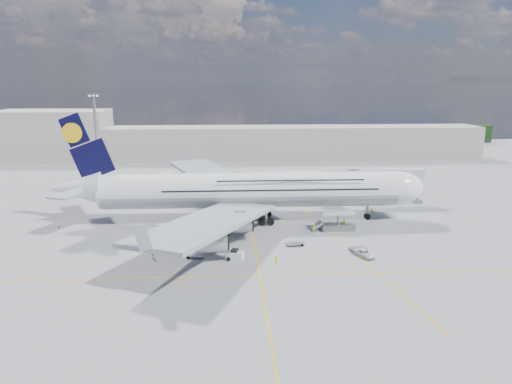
{
  "coord_description": "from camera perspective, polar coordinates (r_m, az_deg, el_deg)",
  "views": [
    {
      "loc": [
        -4.67,
        -91.4,
        29.34
      ],
      "look_at": [
        1.0,
        8.0,
        6.76
      ],
      "focal_mm": 35.0,
      "sensor_mm": 36.0,
      "label": 1
    }
  ],
  "objects": [
    {
      "name": "crew_wing",
      "position": [
        85.58,
        -11.69,
        -6.93
      ],
      "size": [
        0.6,
        1.07,
        1.72
      ],
      "primitive_type": "imported",
      "rotation": [
        0.0,
        0.0,
        1.75
      ],
      "color": "#CDFF1A",
      "rests_on": "ground"
    },
    {
      "name": "baggage_tug",
      "position": [
        83.45,
        -2.46,
        -7.22
      ],
      "size": [
        3.26,
        2.33,
        1.85
      ],
      "rotation": [
        0.0,
        0.0,
        -0.36
      ],
      "color": "white",
      "rests_on": "ground"
    },
    {
      "name": "crew_loader",
      "position": [
        97.52,
        6.56,
        -4.22
      ],
      "size": [
        1.15,
        1.04,
        1.93
      ],
      "primitive_type": "imported",
      "rotation": [
        0.0,
        0.0,
        -0.41
      ],
      "color": "#99EB18",
      "rests_on": "ground"
    },
    {
      "name": "dolly_nose_near",
      "position": [
        90.68,
        4.46,
        -5.9
      ],
      "size": [
        3.49,
        2.52,
        0.46
      ],
      "rotation": [
        0.0,
        0.0,
        0.3
      ],
      "color": "gray",
      "rests_on": "ground"
    },
    {
      "name": "dolly_back",
      "position": [
        88.28,
        -9.42,
        -6.55
      ],
      "size": [
        3.68,
        2.66,
        0.49
      ],
      "rotation": [
        0.0,
        0.0,
        0.3
      ],
      "color": "gray",
      "rests_on": "ground"
    },
    {
      "name": "jet_bridge",
      "position": [
        119.64,
        13.55,
        1.59
      ],
      "size": [
        18.8,
        12.1,
        8.5
      ],
      "color": "#B7B7BC",
      "rests_on": "ground"
    },
    {
      "name": "taxi_line_main",
      "position": [
        96.11,
        -0.32,
        -4.99
      ],
      "size": [
        0.25,
        220.0,
        0.01
      ],
      "primitive_type": "cube",
      "color": "#ECB30C",
      "rests_on": "ground"
    },
    {
      "name": "cone_tail",
      "position": [
        108.48,
        -21.59,
        -3.69
      ],
      "size": [
        0.44,
        0.44,
        0.56
      ],
      "color": "orange",
      "rests_on": "ground"
    },
    {
      "name": "terminal",
      "position": [
        187.91,
        -1.82,
        5.64
      ],
      "size": [
        180.0,
        16.0,
        12.0
      ],
      "primitive_type": "cube",
      "color": "#B2AD9E",
      "rests_on": "ground"
    },
    {
      "name": "cone_wing_right_inner",
      "position": [
        86.29,
        -2.62,
        -6.92
      ],
      "size": [
        0.43,
        0.43,
        0.55
      ],
      "color": "orange",
      "rests_on": "ground"
    },
    {
      "name": "dolly_row_b",
      "position": [
        85.21,
        -6.95,
        -7.21
      ],
      "size": [
        3.3,
        2.2,
        0.45
      ],
      "rotation": [
        0.0,
        0.0,
        -0.2
      ],
      "color": "gray",
      "rests_on": "ground"
    },
    {
      "name": "cargo_loader",
      "position": [
        100.71,
        9.21,
        -3.58
      ],
      "size": [
        8.53,
        3.2,
        3.67
      ],
      "color": "silver",
      "rests_on": "ground"
    },
    {
      "name": "cone_wing_right_outer",
      "position": [
        89.24,
        -13.17,
        -6.61
      ],
      "size": [
        0.38,
        0.38,
        0.48
      ],
      "color": "orange",
      "rests_on": "ground"
    },
    {
      "name": "catering_truck_outer",
      "position": [
        144.14,
        -9.68,
        1.52
      ],
      "size": [
        6.23,
        3.23,
        3.54
      ],
      "rotation": [
        0.0,
        0.0,
        0.2
      ],
      "color": "gray",
      "rests_on": "ground"
    },
    {
      "name": "cone_wing_left_outer",
      "position": [
        128.49,
        -7.5,
        -0.4
      ],
      "size": [
        0.46,
        0.46,
        0.59
      ],
      "color": "orange",
      "rests_on": "ground"
    },
    {
      "name": "light_mast",
      "position": [
        141.82,
        -17.75,
        5.64
      ],
      "size": [
        3.0,
        0.7,
        25.5
      ],
      "color": "gray",
      "rests_on": "ground"
    },
    {
      "name": "cone_nose",
      "position": [
        106.24,
        17.39,
        -3.72
      ],
      "size": [
        0.37,
        0.37,
        0.48
      ],
      "color": "orange",
      "rests_on": "ground"
    },
    {
      "name": "catering_truck_inner",
      "position": [
        120.41,
        -5.66,
        -0.41
      ],
      "size": [
        7.25,
        3.14,
        4.24
      ],
      "rotation": [
        0.0,
        0.0,
        -0.09
      ],
      "color": "gray",
      "rests_on": "ground"
    },
    {
      "name": "hangar",
      "position": [
        203.26,
        -22.13,
        6.1
      ],
      "size": [
        40.0,
        22.0,
        18.0
      ],
      "primitive_type": "cube",
      "color": "#B2AD9E",
      "rests_on": "ground"
    },
    {
      "name": "crew_nose",
      "position": [
        113.43,
        13.06,
        -2.13
      ],
      "size": [
        0.69,
        0.58,
        1.6
      ],
      "primitive_type": "imported",
      "rotation": [
        0.0,
        0.0,
        0.41
      ],
      "color": "#9CF619",
      "rests_on": "ground"
    },
    {
      "name": "dolly_row_c",
      "position": [
        88.97,
        -5.19,
        -5.85
      ],
      "size": [
        3.17,
        2.1,
        1.85
      ],
      "rotation": [
        0.0,
        0.0,
        -0.2
      ],
      "color": "gray",
      "rests_on": "ground"
    },
    {
      "name": "crew_tug",
      "position": [
        80.66,
        2.34,
        -7.91
      ],
      "size": [
        1.25,
        0.92,
        1.73
      ],
      "primitive_type": "imported",
      "rotation": [
        0.0,
        0.0,
        0.27
      ],
      "color": "#C8DA16",
      "rests_on": "ground"
    },
    {
      "name": "tree_line",
      "position": [
        237.03,
        7.67,
        6.53
      ],
      "size": [
        160.0,
        6.0,
        8.0
      ],
      "primitive_type": "cube",
      "color": "#193814",
      "rests_on": "ground"
    },
    {
      "name": "crew_van",
      "position": [
        101.84,
        10.0,
        -3.62
      ],
      "size": [
        0.72,
        0.99,
        1.86
      ],
      "primitive_type": "imported",
      "rotation": [
        0.0,
        0.0,
        1.72
      ],
      "color": "#EBFA1A",
      "rests_on": "ground"
    },
    {
      "name": "dolly_nose_far",
      "position": [
        89.74,
        11.57,
        -6.34
      ],
      "size": [
        3.24,
        2.03,
        0.45
      ],
      "rotation": [
        0.0,
        0.0,
        0.14
      ],
      "color": "gray",
      "rests_on": "ground"
    },
    {
      "name": "ground",
      "position": [
        96.11,
        -0.32,
        -4.99
      ],
      "size": [
        300.0,
        300.0,
        0.0
      ],
      "primitive_type": "plane",
      "color": "gray",
      "rests_on": "ground"
    },
    {
      "name": "dolly_row_a",
      "position": [
        98.39,
        -10.62,
        -4.13
      ],
      "size": [
        3.28,
        1.88,
        2.02
      ],
      "rotation": [
        0.0,
        0.0,
        -0.06
      ],
      "color": "gray",
      "rests_on": "ground"
    },
    {
      "name": "airliner",
      "position": [
        103.98,
        -0.47,
        0.3
      ],
      "size": [
        77.26,
        79.15,
        23.71
      ],
      "color": "white",
      "rests_on": "ground"
    },
    {
      "name": "taxi_line_cross",
      "position": [
        77.33,
        0.45,
        -9.51
      ],
      "size": [
        120.0,
        0.25,
        0.01
      ],
      "primitive_type": "cube",
      "color": "#ECB30C",
      "rests_on": "ground"
    },
    {
      "name": "taxi_line_diag",
      "position": [
        107.2,
        6.91,
        -3.2
      ],
      "size": [
        14.16,
        99.06,
        0.01
      ],
      "primitive_type": "cube",
      "rotation": [
        0.0,
        0.0,
        0.14
      ],
      "color": "#ECB30C",
      "rests_on": "ground"
    },
    {
      "name": "cone_wing_left_inner",
      "position": [
        123.69,
        -4.88,
        -0.85
      ],
      "size": [
        0.48,
        0.48,
        0.61
      ],
      "color": "orange",
      "rests_on": "ground"
    },
    {
      "name": "service_van",
      "position": [
        86.8,
        12.27,
        -6.86
      ],
      "size": [
        3.61,
        4.82,
        1.22
      ],
      "primitive_type": "imported",
      "rotation": [
        0.0,
        0.0,
        0.41
      ],
      "color": "white",
      "rests_on": "ground"
    }
  ]
}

